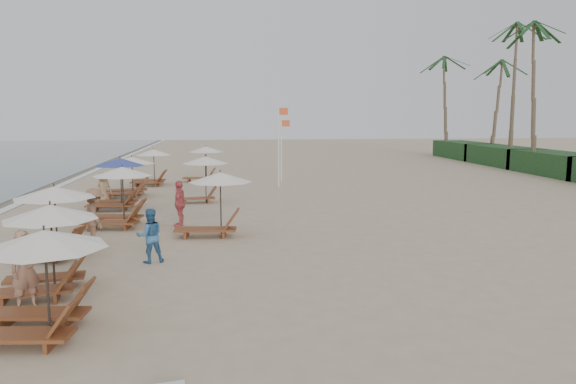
{
  "coord_description": "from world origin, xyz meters",
  "views": [
    {
      "loc": [
        -1.45,
        -13.8,
        4.22
      ],
      "look_at": [
        1.0,
        6.62,
        1.3
      ],
      "focal_mm": 33.97,
      "sensor_mm": 36.0,
      "label": 1
    }
  ],
  "objects": [
    {
      "name": "ground",
      "position": [
        0.0,
        0.0,
        0.0
      ],
      "size": [
        160.0,
        160.0,
        0.0
      ],
      "primitive_type": "plane",
      "color": "tan",
      "rests_on": "ground"
    },
    {
      "name": "lounger_station_0",
      "position": [
        -5.04,
        -3.33,
        1.07
      ],
      "size": [
        2.66,
        2.35,
        2.08
      ],
      "color": "brown",
      "rests_on": "ground"
    },
    {
      "name": "lounger_station_1",
      "position": [
        -5.69,
        -0.73,
        1.1
      ],
      "size": [
        2.51,
        2.19,
        2.15
      ],
      "color": "brown",
      "rests_on": "ground"
    },
    {
      "name": "lounger_station_2",
      "position": [
        -6.58,
        2.78,
        1.2
      ],
      "size": [
        2.54,
        2.37,
        2.13
      ],
      "color": "brown",
      "rests_on": "ground"
    },
    {
      "name": "lounger_station_3",
      "position": [
        -5.5,
        7.23,
        1.07
      ],
      "size": [
        2.68,
        2.23,
        2.28
      ],
      "color": "brown",
      "rests_on": "ground"
    },
    {
      "name": "lounger_station_4",
      "position": [
        -6.28,
        11.2,
        1.1
      ],
      "size": [
        2.64,
        2.23,
        2.31
      ],
      "color": "brown",
      "rests_on": "ground"
    },
    {
      "name": "lounger_station_5",
      "position": [
        -6.38,
        15.01,
        1.03
      ],
      "size": [
        2.77,
        2.38,
        2.07
      ],
      "color": "brown",
      "rests_on": "ground"
    },
    {
      "name": "lounger_station_6",
      "position": [
        -5.81,
        19.58,
        1.05
      ],
      "size": [
        2.51,
        2.11,
        2.18
      ],
      "color": "brown",
      "rests_on": "ground"
    },
    {
      "name": "inland_station_0",
      "position": [
        -1.81,
        5.14,
        1.3
      ],
      "size": [
        2.83,
        2.24,
        2.22
      ],
      "color": "brown",
      "rests_on": "ground"
    },
    {
      "name": "inland_station_1",
      "position": [
        -2.45,
        12.72,
        1.49
      ],
      "size": [
        2.53,
        2.24,
        2.22
      ],
      "color": "brown",
      "rests_on": "ground"
    },
    {
      "name": "inland_station_2",
      "position": [
        -2.72,
        21.07,
        1.38
      ],
      "size": [
        2.7,
        2.24,
        2.22
      ],
      "color": "brown",
      "rests_on": "ground"
    },
    {
      "name": "beachgoer_near",
      "position": [
        -5.76,
        -1.73,
        0.88
      ],
      "size": [
        0.76,
        0.73,
        1.76
      ],
      "primitive_type": "imported",
      "rotation": [
        0.0,
        0.0,
        0.68
      ],
      "color": "#A37158",
      "rests_on": "ground"
    },
    {
      "name": "beachgoer_mid_a",
      "position": [
        -3.57,
        1.82,
        0.79
      ],
      "size": [
        0.91,
        0.79,
        1.58
      ],
      "primitive_type": "imported",
      "rotation": [
        0.0,
        0.0,
        3.43
      ],
      "color": "#306291",
      "rests_on": "ground"
    },
    {
      "name": "beachgoer_mid_b",
      "position": [
        -5.66,
        4.35,
        0.93
      ],
      "size": [
        1.16,
        1.38,
        1.85
      ],
      "primitive_type": "imported",
      "rotation": [
        0.0,
        0.0,
        2.04
      ],
      "color": "brown",
      "rests_on": "ground"
    },
    {
      "name": "beachgoer_far_a",
      "position": [
        -3.11,
        6.92,
        0.88
      ],
      "size": [
        0.61,
        1.1,
        1.77
      ],
      "primitive_type": "imported",
      "rotation": [
        0.0,
        0.0,
        4.53
      ],
      "color": "#CC5157",
      "rests_on": "ground"
    },
    {
      "name": "beachgoer_far_b",
      "position": [
        -7.03,
        12.3,
        0.79
      ],
      "size": [
        0.91,
        0.88,
        1.58
      ],
      "primitive_type": "imported",
      "rotation": [
        0.0,
        0.0,
        0.7
      ],
      "color": "tan",
      "rests_on": "ground"
    },
    {
      "name": "flag_pole_near",
      "position": [
        1.83,
        17.86,
        2.66
      ],
      "size": [
        0.6,
        0.08,
        4.82
      ],
      "color": "silver",
      "rests_on": "ground"
    },
    {
      "name": "flag_pole_far",
      "position": [
        2.3,
        20.75,
        2.28
      ],
      "size": [
        0.59,
        0.08,
        4.09
      ],
      "color": "silver",
      "rests_on": "ground"
    }
  ]
}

